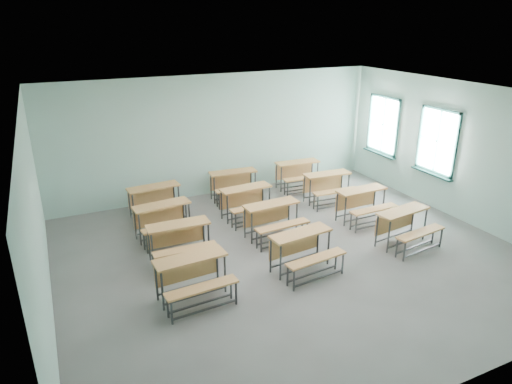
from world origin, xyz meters
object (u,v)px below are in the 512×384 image
desk_unit_r0c2 (406,223)px  desk_unit_r1c2 (364,200)px  desk_unit_r2c2 (329,184)px  desk_unit_r1c0 (180,238)px  desk_unit_r2c1 (248,198)px  desk_unit_r0c0 (193,273)px  desk_unit_r3c2 (299,171)px  desk_unit_r1c1 (274,216)px  desk_unit_r3c0 (156,197)px  desk_unit_r2c0 (164,217)px  desk_unit_r3c1 (234,182)px  desk_unit_r0c1 (304,247)px

desk_unit_r0c2 → desk_unit_r1c2: (-0.03, 1.38, 0.00)m
desk_unit_r0c2 → desk_unit_r2c2: (-0.12, 2.71, 0.00)m
desk_unit_r1c0 → desk_unit_r2c1: size_ratio=0.98×
desk_unit_r0c0 → desk_unit_r3c2: size_ratio=1.00×
desk_unit_r1c1 → desk_unit_r2c2: same height
desk_unit_r2c1 → desk_unit_r3c0: 2.20m
desk_unit_r1c0 → desk_unit_r2c0: same height
desk_unit_r2c0 → desk_unit_r3c1: (2.24, 1.42, 0.00)m
desk_unit_r0c0 → desk_unit_r1c1: size_ratio=1.01×
desk_unit_r1c0 → desk_unit_r2c1: same height
desk_unit_r0c2 → desk_unit_r2c1: bearing=125.2°
desk_unit_r0c2 → desk_unit_r2c2: same height
desk_unit_r0c2 → desk_unit_r3c2: (-0.31, 3.91, 0.00)m
desk_unit_r0c0 → desk_unit_r2c1: same height
desk_unit_r1c0 → desk_unit_r2c2: bearing=19.0°
desk_unit_r1c1 → desk_unit_r2c2: 2.53m
desk_unit_r0c1 → desk_unit_r2c2: size_ratio=1.02×
desk_unit_r3c0 → desk_unit_r3c2: 4.10m
desk_unit_r0c0 → desk_unit_r2c1: size_ratio=1.00×
desk_unit_r0c0 → desk_unit_r0c1: same height
desk_unit_r0c0 → desk_unit_r1c0: 1.38m
desk_unit_r3c2 → desk_unit_r0c0: bearing=-133.9°
desk_unit_r1c0 → desk_unit_r3c1: 3.37m
desk_unit_r1c2 → desk_unit_r2c1: size_ratio=0.97×
desk_unit_r1c0 → desk_unit_r2c1: 2.42m
desk_unit_r0c1 → desk_unit_r3c2: (2.18, 3.91, 0.00)m
desk_unit_r1c1 → desk_unit_r2c2: (2.22, 1.21, 0.00)m
desk_unit_r0c0 → desk_unit_r3c1: (2.39, 3.91, 0.00)m
desk_unit_r1c2 → desk_unit_r3c1: 3.36m
desk_unit_r2c2 → desk_unit_r0c1: bearing=-127.1°
desk_unit_r1c1 → desk_unit_r3c0: 2.98m
desk_unit_r2c2 → desk_unit_r3c0: (-4.28, 0.95, 0.00)m
desk_unit_r1c0 → desk_unit_r3c0: (0.08, 2.30, 0.00)m
desk_unit_r0c2 → desk_unit_r2c0: bearing=143.9°
desk_unit_r2c2 → desk_unit_r1c0: bearing=-158.7°
desk_unit_r1c2 → desk_unit_r2c2: size_ratio=0.97×
desk_unit_r3c1 → desk_unit_r3c2: size_ratio=1.01×
desk_unit_r0c1 → desk_unit_r3c2: 4.48m
desk_unit_r0c0 → desk_unit_r1c1: bearing=29.9°
desk_unit_r3c1 → desk_unit_r0c1: bearing=-88.7°
desk_unit_r1c1 → desk_unit_r2c1: (-0.09, 1.16, 0.00)m
desk_unit_r2c2 → desk_unit_r3c0: size_ratio=0.99×
desk_unit_r2c0 → desk_unit_r1c2: bearing=-19.6°
desk_unit_r2c1 → desk_unit_r3c0: same height
desk_unit_r1c0 → desk_unit_r2c2: 4.56m
desk_unit_r0c0 → desk_unit_r1c2: size_ratio=1.03×
desk_unit_r0c0 → desk_unit_r1c2: (4.62, 1.40, 0.00)m
desk_unit_r0c2 → desk_unit_r3c1: (-2.26, 3.89, 0.00)m
desk_unit_r2c0 → desk_unit_r2c1: 2.07m
desk_unit_r0c1 → desk_unit_r2c2: 3.59m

